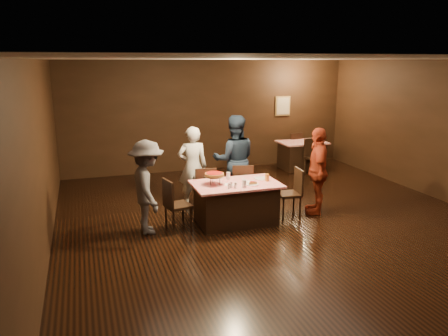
{
  "coord_description": "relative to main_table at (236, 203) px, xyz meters",
  "views": [
    {
      "loc": [
        -3.38,
        -6.54,
        2.97
      ],
      "look_at": [
        -0.87,
        1.07,
        1.0
      ],
      "focal_mm": 35.0,
      "sensor_mm": 36.0,
      "label": 1
    }
  ],
  "objects": [
    {
      "name": "chair_back_near",
      "position": [
        3.2,
        2.73,
        0.09
      ],
      "size": [
        0.45,
        0.45,
        0.95
      ],
      "primitive_type": "cube",
      "rotation": [
        0.0,
        0.0,
        0.07
      ],
      "color": "black",
      "rests_on": "ground"
    },
    {
      "name": "chair_far_right",
      "position": [
        0.4,
        0.75,
        0.09
      ],
      "size": [
        0.51,
        0.51,
        0.95
      ],
      "primitive_type": "cube",
      "rotation": [
        0.0,
        0.0,
        2.88
      ],
      "color": "black",
      "rests_on": "ground"
    },
    {
      "name": "glass_front_left",
      "position": [
        0.05,
        -0.3,
        0.46
      ],
      "size": [
        0.08,
        0.08,
        0.14
      ],
      "primitive_type": "cylinder",
      "color": "silver",
      "rests_on": "main_table"
    },
    {
      "name": "chair_end_left",
      "position": [
        -1.1,
        0.0,
        0.09
      ],
      "size": [
        0.5,
        0.5,
        0.95
      ],
      "primitive_type": "cube",
      "rotation": [
        0.0,
        0.0,
        1.79
      ],
      "color": "black",
      "rests_on": "ground"
    },
    {
      "name": "napkin_center",
      "position": [
        0.3,
        0.0,
        0.39
      ],
      "size": [
        0.19,
        0.19,
        0.01
      ],
      "primitive_type": "cube",
      "rotation": [
        0.0,
        0.0,
        0.21
      ],
      "color": "white",
      "rests_on": "main_table"
    },
    {
      "name": "diner_grey_knit",
      "position": [
        -1.63,
        0.05,
        0.44
      ],
      "size": [
        0.65,
        1.09,
        1.66
      ],
      "primitive_type": "imported",
      "rotation": [
        0.0,
        0.0,
        1.6
      ],
      "color": "#545458",
      "rests_on": "ground"
    },
    {
      "name": "plate_with_slice",
      "position": [
        0.25,
        -0.18,
        0.41
      ],
      "size": [
        0.25,
        0.25,
        0.06
      ],
      "color": "white",
      "rests_on": "main_table"
    },
    {
      "name": "chair_far_left",
      "position": [
        -0.4,
        0.75,
        0.09
      ],
      "size": [
        0.46,
        0.46,
        0.95
      ],
      "primitive_type": "cube",
      "rotation": [
        0.0,
        0.0,
        3.05
      ],
      "color": "black",
      "rests_on": "ground"
    },
    {
      "name": "plate_empty",
      "position": [
        0.55,
        0.15,
        0.39
      ],
      "size": [
        0.25,
        0.25,
        0.01
      ],
      "primitive_type": "cylinder",
      "color": "white",
      "rests_on": "main_table"
    },
    {
      "name": "back_table",
      "position": [
        3.2,
        3.43,
        0.0
      ],
      "size": [
        1.3,
        0.9,
        0.77
      ],
      "primitive_type": "cube",
      "color": "#A4110A",
      "rests_on": "ground"
    },
    {
      "name": "room",
      "position": [
        0.74,
        -0.76,
        1.75
      ],
      "size": [
        10.0,
        10.04,
        3.02
      ],
      "color": "black",
      "rests_on": "ground"
    },
    {
      "name": "diner_white_jacket",
      "position": [
        -0.52,
        1.22,
        0.46
      ],
      "size": [
        0.66,
        0.48,
        1.68
      ],
      "primitive_type": "imported",
      "rotation": [
        0.0,
        0.0,
        3.01
      ],
      "color": "silver",
      "rests_on": "ground"
    },
    {
      "name": "diner_navy_hoodie",
      "position": [
        0.37,
        1.13,
        0.56
      ],
      "size": [
        1.05,
        0.9,
        1.89
      ],
      "primitive_type": "imported",
      "rotation": [
        0.0,
        0.0,
        2.92
      ],
      "color": "#152132",
      "rests_on": "ground"
    },
    {
      "name": "chair_back_far",
      "position": [
        3.2,
        4.03,
        0.09
      ],
      "size": [
        0.49,
        0.49,
        0.95
      ],
      "primitive_type": "cube",
      "rotation": [
        0.0,
        0.0,
        3.32
      ],
      "color": "black",
      "rests_on": "ground"
    },
    {
      "name": "main_table",
      "position": [
        0.0,
        0.0,
        0.0
      ],
      "size": [
        1.6,
        1.0,
        0.77
      ],
      "primitive_type": "cube",
      "color": "red",
      "rests_on": "ground"
    },
    {
      "name": "napkin_left",
      "position": [
        -0.15,
        -0.05,
        0.39
      ],
      "size": [
        0.21,
        0.21,
        0.01
      ],
      "primitive_type": "cube",
      "rotation": [
        0.0,
        0.0,
        -0.35
      ],
      "color": "white",
      "rests_on": "main_table"
    },
    {
      "name": "pizza_stand",
      "position": [
        -0.4,
        0.05,
        0.57
      ],
      "size": [
        0.38,
        0.38,
        0.22
      ],
      "color": "black",
      "rests_on": "main_table"
    },
    {
      "name": "diner_red_shirt",
      "position": [
        1.72,
        0.03,
        0.48
      ],
      "size": [
        0.8,
        1.09,
        1.73
      ],
      "primitive_type": "imported",
      "rotation": [
        0.0,
        0.0,
        -2.0
      ],
      "color": "#992F18",
      "rests_on": "ground"
    },
    {
      "name": "chair_end_right",
      "position": [
        1.1,
        0.0,
        0.09
      ],
      "size": [
        0.46,
        0.46,
        0.95
      ],
      "primitive_type": "cube",
      "rotation": [
        0.0,
        0.0,
        -1.68
      ],
      "color": "black",
      "rests_on": "ground"
    },
    {
      "name": "condiments",
      "position": [
        -0.18,
        -0.28,
        0.43
      ],
      "size": [
        0.17,
        0.1,
        0.09
      ],
      "color": "silver",
      "rests_on": "main_table"
    },
    {
      "name": "glass_amber",
      "position": [
        0.6,
        -0.05,
        0.46
      ],
      "size": [
        0.08,
        0.08,
        0.14
      ],
      "primitive_type": "cylinder",
      "color": "#BF7F26",
      "rests_on": "main_table"
    },
    {
      "name": "glass_back",
      "position": [
        -0.05,
        0.3,
        0.46
      ],
      "size": [
        0.08,
        0.08,
        0.14
      ],
      "primitive_type": "cylinder",
      "color": "silver",
      "rests_on": "main_table"
    }
  ]
}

